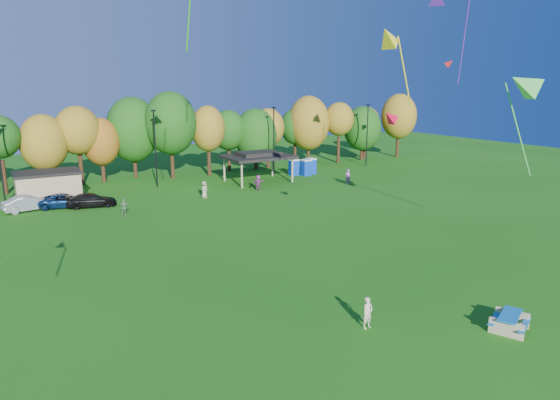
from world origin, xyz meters
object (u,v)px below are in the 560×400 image
kite_flyer (368,313)px  car_c (65,201)px  car_b (29,203)px  car_d (91,200)px  porta_potties (303,167)px  picnic_table (510,321)px

kite_flyer → car_c: 36.11m
kite_flyer → car_b: bearing=102.9°
kite_flyer → car_d: (-7.13, 33.62, -0.12)m
porta_potties → kite_flyer: size_ratio=2.30×
picnic_table → kite_flyer: 7.01m
porta_potties → car_d: porta_potties is taller
picnic_table → car_d: 39.61m
picnic_table → car_d: (-13.02, 37.41, 0.19)m
picnic_table → car_d: size_ratio=0.52×
picnic_table → kite_flyer: bearing=122.6°
porta_potties → car_d: (-28.13, -4.47, -0.40)m
porta_potties → picnic_table: bearing=-109.8°
picnic_table → car_b: (-18.54, 38.82, 0.26)m
picnic_table → car_b: 43.02m
car_c → picnic_table: bearing=-147.0°
car_d → car_b: bearing=85.4°
picnic_table → car_b: size_ratio=0.54×
picnic_table → car_c: car_c is taller
porta_potties → car_c: porta_potties is taller
car_b → car_d: (5.52, -1.41, -0.07)m
porta_potties → car_b: size_ratio=0.81×
porta_potties → car_c: (-30.43, -3.23, -0.41)m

